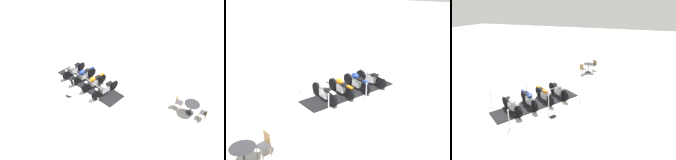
% 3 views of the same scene
% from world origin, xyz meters
% --- Properties ---
extents(ground_plane, '(80.00, 80.00, 0.00)m').
position_xyz_m(ground_plane, '(0.00, 0.00, 0.00)').
color(ground_plane, silver).
extents(display_platform, '(4.05, 5.31, 0.05)m').
position_xyz_m(display_platform, '(0.00, 0.00, 0.02)').
color(display_platform, black).
rests_on(display_platform, ground_plane).
extents(motorcycle_cream, '(1.95, 1.15, 0.95)m').
position_xyz_m(motorcycle_cream, '(0.82, 1.36, 0.51)').
color(motorcycle_cream, black).
rests_on(motorcycle_cream, display_platform).
extents(motorcycle_navy, '(1.85, 1.34, 0.98)m').
position_xyz_m(motorcycle_navy, '(0.25, 0.47, 0.54)').
color(motorcycle_navy, black).
rests_on(motorcycle_navy, display_platform).
extents(motorcycle_copper, '(1.83, 1.31, 0.97)m').
position_xyz_m(motorcycle_copper, '(-0.30, -0.43, 0.50)').
color(motorcycle_copper, black).
rests_on(motorcycle_copper, display_platform).
extents(motorcycle_chrome, '(1.87, 1.43, 1.01)m').
position_xyz_m(motorcycle_chrome, '(-0.86, -1.33, 0.50)').
color(motorcycle_chrome, black).
rests_on(motorcycle_chrome, display_platform).
extents(stanchion_right_front, '(0.36, 0.36, 1.04)m').
position_xyz_m(stanchion_right_front, '(0.10, 2.64, 0.31)').
color(stanchion_right_front, silver).
rests_on(stanchion_right_front, ground_plane).
extents(stanchion_left_front, '(0.32, 0.32, 1.06)m').
position_xyz_m(stanchion_left_front, '(2.33, 1.24, 0.34)').
color(stanchion_left_front, silver).
rests_on(stanchion_left_front, ground_plane).
extents(stanchion_left_mid, '(0.34, 0.34, 1.02)m').
position_xyz_m(stanchion_left_mid, '(1.12, -0.70, 0.31)').
color(stanchion_left_mid, silver).
rests_on(stanchion_left_mid, ground_plane).
extents(stanchion_right_mid, '(0.31, 0.31, 1.13)m').
position_xyz_m(stanchion_right_mid, '(-1.12, 0.70, 0.39)').
color(stanchion_right_mid, silver).
rests_on(stanchion_right_mid, ground_plane).
extents(stanchion_right_rear, '(0.31, 0.31, 1.02)m').
position_xyz_m(stanchion_right_rear, '(-2.33, -1.24, 0.34)').
color(stanchion_right_rear, silver).
rests_on(stanchion_right_rear, ground_plane).
extents(stanchion_left_rear, '(0.32, 0.32, 1.12)m').
position_xyz_m(stanchion_left_rear, '(-0.10, -2.64, 0.37)').
color(stanchion_left_rear, silver).
rests_on(stanchion_left_rear, ground_plane).
extents(info_placard, '(0.38, 0.43, 0.21)m').
position_xyz_m(info_placard, '(-1.48, 0.98, 0.06)').
color(info_placard, '#333338').
rests_on(info_placard, ground_plane).
extents(cafe_table, '(0.89, 0.89, 0.78)m').
position_xyz_m(cafe_table, '(-1.53, -6.78, 0.59)').
color(cafe_table, '#2D2D33').
rests_on(cafe_table, ground_plane).
extents(cafe_chair_near_table, '(0.53, 0.53, 0.92)m').
position_xyz_m(cafe_chair_near_table, '(-1.88, -7.52, 0.54)').
color(cafe_chair_near_table, olive).
rests_on(cafe_chair_near_table, ground_plane).
extents(cafe_chair_across_table, '(0.53, 0.53, 0.94)m').
position_xyz_m(cafe_chair_across_table, '(-1.18, -6.03, 0.54)').
color(cafe_chair_across_table, olive).
rests_on(cafe_chair_across_table, ground_plane).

